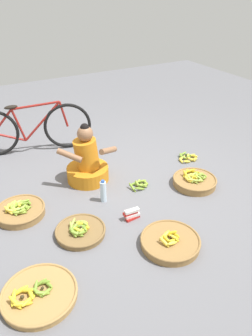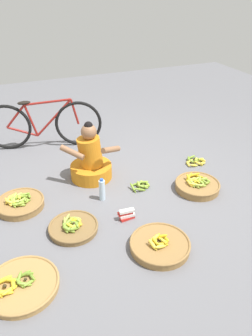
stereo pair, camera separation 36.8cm
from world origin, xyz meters
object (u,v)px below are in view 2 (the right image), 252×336
object	(u,v)px
bicycle_leaning	(43,125)
packet_carton_stack	(127,214)
banana_basket_back_center	(197,185)
loose_bananas_front_center	(141,185)
banana_basket_back_left	(20,203)
water_bottle	(102,190)
vendor_woman_front	(91,161)
banana_basket_front_right	(73,227)
loose_bananas_mid_left	(195,161)
banana_basket_near_vendor	(21,285)
banana_basket_mid_right	(160,245)

from	to	relation	value
bicycle_leaning	packet_carton_stack	bearing A→B (deg)	-76.56
banana_basket_back_center	loose_bananas_front_center	world-z (taller)	banana_basket_back_center
banana_basket_back_left	water_bottle	distance (m)	0.92
banana_basket_back_center	water_bottle	size ratio (longest dim) A/B	1.93
vendor_woman_front	loose_bananas_front_center	world-z (taller)	vendor_woman_front
vendor_woman_front	banana_basket_front_right	world-z (taller)	vendor_woman_front
banana_basket_front_right	bicycle_leaning	bearing A→B (deg)	87.58
loose_bananas_mid_left	banana_basket_back_center	bearing A→B (deg)	-121.07
banana_basket_back_left	banana_basket_back_center	xyz separation A→B (m)	(2.02, -0.45, 0.00)
loose_bananas_mid_left	loose_bananas_front_center	bearing A→B (deg)	-164.54
banana_basket_front_right	packet_carton_stack	bearing A→B (deg)	-4.27
banana_basket_back_left	packet_carton_stack	bearing A→B (deg)	-32.21
banana_basket_back_left	loose_bananas_mid_left	size ratio (longest dim) A/B	1.83
banana_basket_back_left	banana_basket_front_right	xyz separation A→B (m)	(0.45, -0.60, -0.02)
vendor_woman_front	banana_basket_near_vendor	size ratio (longest dim) A/B	1.24
loose_bananas_mid_left	vendor_woman_front	bearing A→B (deg)	172.33
banana_basket_back_center	packet_carton_stack	xyz separation A→B (m)	(-1.00, -0.19, 0.00)
banana_basket_front_right	loose_bananas_front_center	world-z (taller)	banana_basket_front_right
banana_basket_near_vendor	loose_bananas_front_center	bearing A→B (deg)	32.38
water_bottle	packet_carton_stack	world-z (taller)	water_bottle
banana_basket_back_center	loose_bananas_mid_left	xyz separation A→B (m)	(0.33, 0.55, -0.03)
banana_basket_back_center	packet_carton_stack	bearing A→B (deg)	-169.24
banana_basket_back_left	banana_basket_front_right	world-z (taller)	banana_basket_back_left
banana_basket_near_vendor	packet_carton_stack	size ratio (longest dim) A/B	3.42
vendor_woman_front	water_bottle	distance (m)	0.51
vendor_woman_front	bicycle_leaning	world-z (taller)	vendor_woman_front
loose_bananas_mid_left	water_bottle	distance (m)	1.49
banana_basket_near_vendor	packet_carton_stack	bearing A→B (deg)	23.27
bicycle_leaning	loose_bananas_mid_left	size ratio (longest dim) A/B	5.73
vendor_woman_front	banana_basket_near_vendor	bearing A→B (deg)	-126.20
bicycle_leaning	banana_basket_back_left	xyz separation A→B (m)	(-0.53, -1.39, -0.30)
bicycle_leaning	banana_basket_front_right	xyz separation A→B (m)	(-0.08, -1.99, -0.32)
banana_basket_back_center	loose_bananas_mid_left	world-z (taller)	banana_basket_back_center
loose_bananas_front_center	packet_carton_stack	distance (m)	0.62
banana_basket_mid_right	banana_basket_near_vendor	size ratio (longest dim) A/B	0.94
banana_basket_near_vendor	water_bottle	distance (m)	1.38
loose_bananas_front_center	banana_basket_near_vendor	bearing A→B (deg)	-147.62
loose_bananas_mid_left	water_bottle	size ratio (longest dim) A/B	1.04
water_bottle	packet_carton_stack	distance (m)	0.46
bicycle_leaning	loose_bananas_front_center	size ratio (longest dim) A/B	6.41
banana_basket_mid_right	loose_bananas_front_center	size ratio (longest dim) A/B	2.23
loose_bananas_mid_left	banana_basket_mid_right	bearing A→B (deg)	-133.70
loose_bananas_front_center	packet_carton_stack	world-z (taller)	packet_carton_stack
banana_basket_front_right	banana_basket_mid_right	bearing A→B (deg)	-39.19
banana_basket_back_left	water_bottle	world-z (taller)	water_bottle
banana_basket_back_left	loose_bananas_mid_left	xyz separation A→B (m)	(2.35, 0.10, -0.03)
packet_carton_stack	banana_basket_front_right	bearing A→B (deg)	175.73
bicycle_leaning	banana_basket_back_left	size ratio (longest dim) A/B	3.13
bicycle_leaning	banana_basket_mid_right	world-z (taller)	bicycle_leaning
bicycle_leaning	loose_bananas_front_center	xyz separation A→B (m)	(0.88, -1.55, -0.33)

